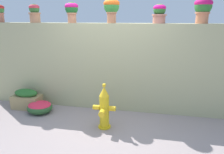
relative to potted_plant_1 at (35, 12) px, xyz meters
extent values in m
plane|color=gray|center=(1.74, -1.04, -2.09)|extent=(24.00, 24.00, 0.00)
cube|color=tan|center=(1.74, 0.04, -1.16)|extent=(5.94, 0.34, 1.86)
cylinder|color=#B66852|center=(-0.93, 0.07, -0.12)|extent=(0.18, 0.18, 0.21)
cylinder|color=tan|center=(0.00, 0.00, -0.12)|extent=(0.22, 0.22, 0.21)
cylinder|color=tan|center=(0.00, 0.00, -0.03)|extent=(0.26, 0.26, 0.03)
sphere|color=#346B31|center=(0.00, 0.00, 0.06)|extent=(0.22, 0.22, 0.22)
ellipsoid|color=#D93646|center=(0.00, 0.00, 0.10)|extent=(0.23, 0.23, 0.12)
cylinder|color=#B97554|center=(0.85, 0.00, -0.12)|extent=(0.18, 0.18, 0.21)
cylinder|color=#B97554|center=(0.85, 0.00, -0.03)|extent=(0.21, 0.21, 0.03)
sphere|color=#1C5C25|center=(0.85, 0.00, 0.07)|extent=(0.27, 0.27, 0.27)
ellipsoid|color=#C5176E|center=(0.85, 0.00, 0.11)|extent=(0.28, 0.28, 0.15)
cylinder|color=#AE6D4C|center=(1.71, 0.00, -0.12)|extent=(0.18, 0.18, 0.22)
cylinder|color=#AE6D4C|center=(1.71, 0.00, -0.02)|extent=(0.21, 0.21, 0.03)
sphere|color=#317E32|center=(1.71, 0.00, 0.11)|extent=(0.31, 0.31, 0.31)
ellipsoid|color=orange|center=(1.71, 0.00, 0.16)|extent=(0.33, 0.33, 0.17)
cylinder|color=#B6705D|center=(2.65, 0.00, -0.14)|extent=(0.24, 0.24, 0.18)
cylinder|color=#B6705D|center=(2.65, 0.00, -0.06)|extent=(0.28, 0.28, 0.03)
sphere|color=#2A6227|center=(2.65, 0.00, 0.03)|extent=(0.23, 0.23, 0.23)
ellipsoid|color=#C5116C|center=(2.65, 0.00, 0.07)|extent=(0.25, 0.25, 0.13)
cylinder|color=#C2744F|center=(3.46, 0.06, -0.12)|extent=(0.23, 0.23, 0.21)
cylinder|color=#C2744F|center=(3.46, 0.06, -0.03)|extent=(0.27, 0.27, 0.03)
sphere|color=#2C712E|center=(3.46, 0.06, 0.09)|extent=(0.32, 0.32, 0.32)
ellipsoid|color=#CB1766|center=(3.46, 0.06, 0.15)|extent=(0.33, 0.33, 0.18)
cylinder|color=yellow|center=(1.76, -0.93, -2.07)|extent=(0.23, 0.23, 0.03)
cylinder|color=yellow|center=(1.76, -0.93, -1.78)|extent=(0.17, 0.17, 0.62)
cone|color=yellow|center=(1.76, -0.93, -1.38)|extent=(0.18, 0.18, 0.18)
cylinder|color=yellow|center=(1.76, -0.93, -1.27)|extent=(0.06, 0.06, 0.05)
cylinder|color=yellow|center=(1.61, -0.93, -1.70)|extent=(0.12, 0.09, 0.09)
cylinder|color=yellow|center=(1.91, -0.93, -1.70)|extent=(0.12, 0.09, 0.09)
cylinder|color=yellow|center=(1.76, -1.08, -1.73)|extent=(0.11, 0.14, 0.11)
ellipsoid|color=#2B532B|center=(0.25, -0.58, -1.97)|extent=(0.54, 0.49, 0.25)
ellipsoid|color=#DE2A46|center=(0.25, -0.58, -1.92)|extent=(0.49, 0.43, 0.14)
cube|color=#907E53|center=(-0.15, -0.41, -1.94)|extent=(0.62, 0.33, 0.30)
ellipsoid|color=#266027|center=(-0.15, -0.41, -1.73)|extent=(0.53, 0.28, 0.18)
camera|label=1|loc=(2.62, -4.46, -0.09)|focal=34.62mm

